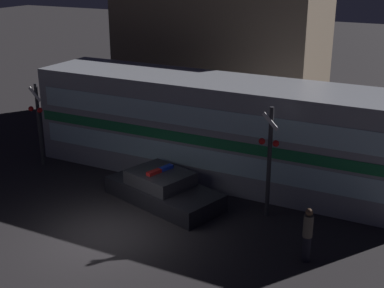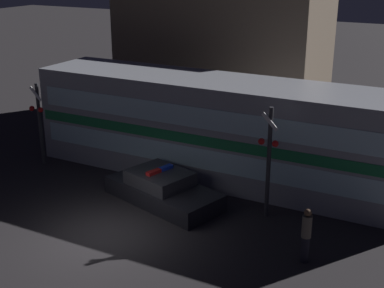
{
  "view_description": "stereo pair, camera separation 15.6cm",
  "coord_description": "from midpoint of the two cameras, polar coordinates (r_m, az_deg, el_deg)",
  "views": [
    {
      "loc": [
        9.11,
        -11.76,
        8.22
      ],
      "look_at": [
        0.71,
        4.52,
        1.73
      ],
      "focal_mm": 50.0,
      "sensor_mm": 36.0,
      "label": 1
    },
    {
      "loc": [
        9.25,
        -11.69,
        8.22
      ],
      "look_at": [
        0.71,
        4.52,
        1.73
      ],
      "focal_mm": 50.0,
      "sensor_mm": 36.0,
      "label": 2
    }
  ],
  "objects": [
    {
      "name": "ground_plane",
      "position": [
        17.01,
        -9.12,
        -9.66
      ],
      "size": [
        120.0,
        120.0,
        0.0
      ],
      "primitive_type": "plane",
      "color": "#262326"
    },
    {
      "name": "pedestrian",
      "position": [
        15.46,
        12.36,
        -9.46
      ],
      "size": [
        0.28,
        0.28,
        1.65
      ],
      "color": "black",
      "rests_on": "ground_plane"
    },
    {
      "name": "train",
      "position": [
        20.53,
        2.99,
        1.62
      ],
      "size": [
        14.84,
        3.1,
        3.84
      ],
      "color": "gray",
      "rests_on": "ground_plane"
    },
    {
      "name": "crossing_signal_near",
      "position": [
        17.33,
        8.43,
        -1.5
      ],
      "size": [
        0.68,
        0.31,
        3.76
      ],
      "color": "#2D2D33",
      "rests_on": "ground_plane"
    },
    {
      "name": "crossing_signal_far",
      "position": [
        22.47,
        -15.79,
        2.43
      ],
      "size": [
        0.68,
        0.31,
        3.43
      ],
      "color": "#2D2D33",
      "rests_on": "ground_plane"
    },
    {
      "name": "building_left",
      "position": [
        28.67,
        3.46,
        10.1
      ],
      "size": [
        10.46,
        5.35,
        7.09
      ],
      "color": "brown",
      "rests_on": "ground_plane"
    },
    {
      "name": "police_car",
      "position": [
        18.85,
        -2.92,
        -4.87
      ],
      "size": [
        4.62,
        3.0,
        1.21
      ],
      "rotation": [
        0.0,
        0.0,
        -0.28
      ],
      "color": "black",
      "rests_on": "ground_plane"
    }
  ]
}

